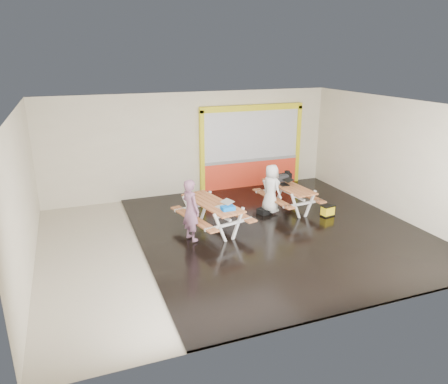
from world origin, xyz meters
name	(u,v)px	position (x,y,z in m)	size (l,w,h in m)	color
room	(236,175)	(0.00, 0.00, 1.75)	(10.02, 8.02, 3.52)	beige
deck	(277,230)	(1.25, 0.00, 0.03)	(7.50, 7.98, 0.05)	black
kiosk	(252,149)	(2.20, 3.93, 1.44)	(3.88, 0.16, 3.00)	#FA3F23
picnic_table_left	(212,209)	(-0.46, 0.59, 0.66)	(1.90, 2.42, 0.86)	#B6693A
picnic_table_right	(288,192)	(2.28, 1.30, 0.62)	(1.57, 2.16, 0.82)	#B6693A
person_left	(191,210)	(-1.20, 0.13, 0.90)	(0.59, 0.39, 1.63)	#7D506A
person_right	(271,188)	(1.62, 1.17, 0.85)	(0.71, 0.46, 1.45)	white
laptop_left	(224,205)	(-0.29, 0.11, 0.91)	(0.48, 0.45, 0.17)	silver
laptop_right	(285,183)	(2.25, 1.45, 0.87)	(0.43, 0.38, 0.18)	black
blue_pouch	(228,208)	(-0.27, -0.11, 0.91)	(0.34, 0.24, 0.10)	blue
toolbox	(281,178)	(2.30, 1.83, 0.92)	(0.46, 0.26, 0.26)	black
backpack	(287,178)	(2.77, 2.28, 0.75)	(0.29, 0.19, 0.46)	black
dark_case	(265,211)	(1.45, 1.21, 0.13)	(0.41, 0.31, 0.16)	black
fluke_bag	(328,211)	(3.12, 0.35, 0.21)	(0.42, 0.32, 0.33)	black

